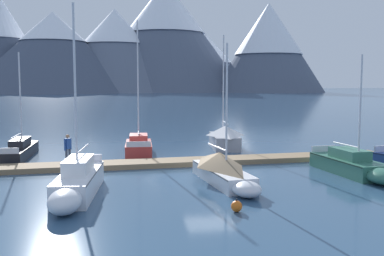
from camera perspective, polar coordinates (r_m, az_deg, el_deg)
name	(u,v)px	position (r m, az deg, el deg)	size (l,w,h in m)	color
ground_plane	(209,177)	(23.97, 2.19, -6.18)	(700.00, 700.00, 0.00)	#2D4C6B
mountain_central_massif	(53,51)	(234.16, -16.97, 9.21)	(82.99, 82.99, 39.00)	#424C60
mountain_shoulder_ridge	(115,49)	(243.09, -9.62, 9.74)	(75.29, 75.29, 42.68)	slate
mountain_east_summit	(165,34)	(255.01, -3.38, 11.64)	(88.94, 88.94, 59.24)	#4C566B
mountain_rear_spur	(196,55)	(260.70, 0.56, 9.08)	(66.61, 66.61, 37.56)	slate
mountain_north_horn	(268,45)	(236.99, 9.55, 10.26)	(56.69, 56.69, 44.68)	#4C566B
dock	(197,161)	(27.81, 0.63, -4.21)	(25.02, 3.97, 0.30)	#846B4C
sailboat_nearest_berth	(22,149)	(32.79, -20.53, -2.45)	(1.39, 7.74, 6.95)	black
sailboat_second_berth	(77,183)	(20.38, -14.21, -6.64)	(1.94, 7.07, 8.28)	white
sailboat_mid_dock_port	(139,145)	(32.38, -6.69, -2.13)	(1.96, 5.74, 9.20)	#B2332D
sailboat_mid_dock_starboard	(224,169)	(22.51, 3.97, -5.17)	(2.31, 6.73, 6.80)	silver
sailboat_far_berth	(224,137)	(34.78, 4.00, -1.11)	(2.37, 6.10, 8.52)	#93939E
sailboat_outer_slip	(354,166)	(25.83, 19.67, -4.45)	(2.32, 6.70, 6.39)	#336B56
person_on_dock	(68,147)	(27.05, -15.28, -2.31)	(0.40, 0.50, 1.69)	#384256
mooring_buoy_channel_marker	(237,206)	(17.78, 5.60, -9.72)	(0.44, 0.44, 0.52)	orange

